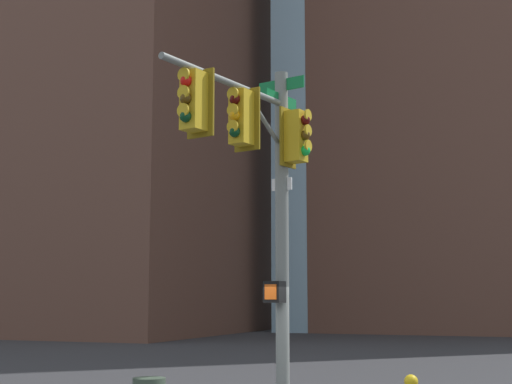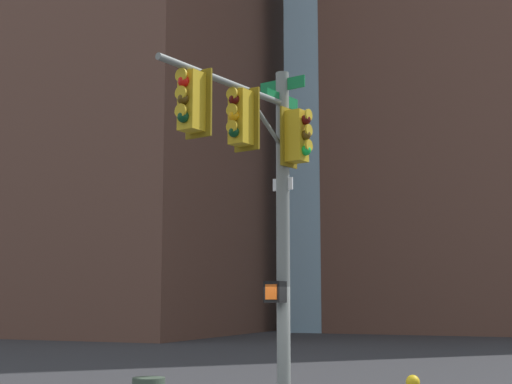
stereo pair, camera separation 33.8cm
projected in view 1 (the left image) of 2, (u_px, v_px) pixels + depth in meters
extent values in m
cylinder|color=slate|center=(282.00, 242.00, 14.23)|extent=(0.26, 0.26, 6.72)
cylinder|color=slate|center=(228.00, 82.00, 13.14)|extent=(3.52, 0.89, 0.12)
cylinder|color=slate|center=(264.00, 120.00, 14.02)|extent=(1.03, 0.31, 0.75)
cube|color=#0F6B33|center=(281.00, 85.00, 14.67)|extent=(0.25, 1.02, 0.24)
cube|color=#0F6B33|center=(281.00, 100.00, 14.62)|extent=(1.07, 0.26, 0.24)
cube|color=white|center=(282.00, 184.00, 14.39)|extent=(0.13, 0.45, 0.24)
cube|color=gold|center=(241.00, 118.00, 13.40)|extent=(0.41, 0.41, 1.00)
cube|color=#775E0F|center=(247.00, 120.00, 13.56)|extent=(0.16, 0.54, 1.16)
sphere|color=#470A07|center=(235.00, 99.00, 13.28)|extent=(0.20, 0.20, 0.20)
cylinder|color=gold|center=(233.00, 93.00, 13.24)|extent=(0.09, 0.23, 0.23)
sphere|color=#F29E0C|center=(235.00, 115.00, 13.23)|extent=(0.20, 0.20, 0.20)
cylinder|color=gold|center=(233.00, 110.00, 13.19)|extent=(0.09, 0.23, 0.23)
sphere|color=#0A3819|center=(235.00, 132.00, 13.19)|extent=(0.20, 0.20, 0.20)
cylinder|color=gold|center=(233.00, 126.00, 13.15)|extent=(0.09, 0.23, 0.23)
cube|color=gold|center=(194.00, 101.00, 12.27)|extent=(0.41, 0.41, 1.00)
cube|color=#775E0F|center=(201.00, 104.00, 12.43)|extent=(0.16, 0.54, 1.16)
sphere|color=red|center=(186.00, 81.00, 12.15)|extent=(0.20, 0.20, 0.20)
cylinder|color=gold|center=(184.00, 74.00, 12.10)|extent=(0.09, 0.23, 0.23)
sphere|color=#4C330A|center=(186.00, 98.00, 12.10)|extent=(0.20, 0.20, 0.20)
cylinder|color=gold|center=(183.00, 92.00, 12.06)|extent=(0.09, 0.23, 0.23)
sphere|color=#0A3819|center=(186.00, 116.00, 12.06)|extent=(0.20, 0.20, 0.20)
cylinder|color=gold|center=(183.00, 110.00, 12.02)|extent=(0.09, 0.23, 0.23)
cube|color=gold|center=(296.00, 137.00, 14.33)|extent=(0.41, 0.41, 1.00)
cube|color=#775E0F|center=(288.00, 138.00, 14.44)|extent=(0.54, 0.16, 1.16)
sphere|color=#470A07|center=(305.00, 120.00, 14.26)|extent=(0.20, 0.20, 0.20)
cylinder|color=gold|center=(308.00, 115.00, 14.24)|extent=(0.23, 0.09, 0.23)
sphere|color=#4C330A|center=(305.00, 135.00, 14.22)|extent=(0.20, 0.20, 0.20)
cylinder|color=gold|center=(308.00, 130.00, 14.20)|extent=(0.23, 0.09, 0.23)
sphere|color=green|center=(305.00, 151.00, 14.18)|extent=(0.20, 0.20, 0.20)
cylinder|color=gold|center=(308.00, 146.00, 14.15)|extent=(0.23, 0.09, 0.23)
cube|color=black|center=(274.00, 292.00, 13.86)|extent=(0.32, 0.41, 0.40)
cube|color=#EA5914|center=(271.00, 292.00, 13.75)|extent=(0.07, 0.25, 0.28)
sphere|color=gold|center=(411.00, 381.00, 13.87)|extent=(0.26, 0.26, 0.26)
cube|color=brown|center=(449.00, 37.00, 56.39)|extent=(18.64, 17.02, 43.87)
cube|color=#4C3328|center=(21.00, 46.00, 59.78)|extent=(22.03, 16.81, 44.90)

